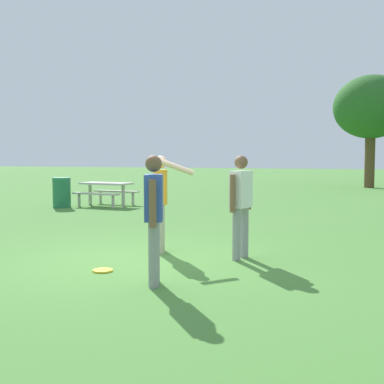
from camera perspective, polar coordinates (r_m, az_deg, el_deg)
ground_plane at (r=7.70m, az=-6.43°, el=-8.00°), size 120.00×120.00×0.00m
person_thrower at (r=6.10m, az=-4.50°, el=-2.23°), size 0.34×0.58×1.64m
person_catcher at (r=8.20m, az=-3.62°, el=-0.45°), size 0.80×0.58×1.64m
person_bystander at (r=7.67m, az=5.76°, el=-0.93°), size 0.31×0.59×1.64m
frisbee at (r=7.06m, az=-10.46°, el=-9.06°), size 0.28×0.28×0.03m
picnic_table_near at (r=16.24m, az=-10.04°, el=0.37°), size 1.84×1.59×0.77m
trash_can_beside_table at (r=16.03m, az=-15.08°, el=-0.04°), size 0.59×0.59×0.96m
tree_tall_left at (r=27.11m, az=20.31°, el=9.28°), size 3.84×3.84×5.83m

